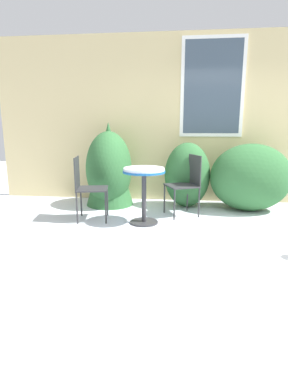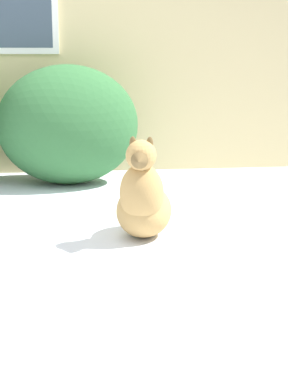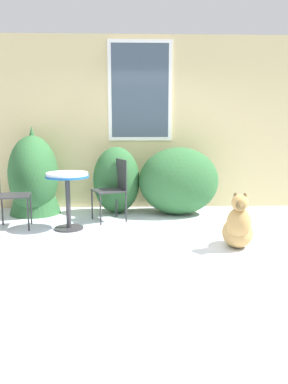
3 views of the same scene
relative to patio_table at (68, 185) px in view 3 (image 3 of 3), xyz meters
The scene contains 10 objects.
ground_plane 1.43m from the patio_table, 33.43° to the right, with size 16.00×16.00×0.00m, color silver.
house_wall 2.04m from the patio_table, 54.39° to the left, with size 8.00×0.10×2.99m.
shrub_left 1.22m from the patio_table, 126.59° to the left, with size 0.79×1.00×1.30m.
shrub_middle 1.20m from the patio_table, 57.59° to the left, with size 0.78×0.64×1.12m.
shrub_right 1.89m from the patio_table, 27.66° to the left, with size 1.31×0.92×1.11m.
evergreen_bush 1.25m from the patio_table, 125.67° to the left, with size 0.84×0.84×1.45m.
patio_table is the anchor object (origin of this frame).
patio_chair_near_table 0.80m from the patio_table, 39.22° to the left, with size 0.59×0.59×0.95m.
patio_chair_far_side 0.87m from the patio_table, behind, with size 0.51×0.51×0.95m.
dog 2.38m from the patio_table, 22.71° to the right, with size 0.47×0.69×0.70m.
Camera 3 is at (-0.15, -4.50, 1.44)m, focal length 35.00 mm.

